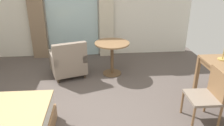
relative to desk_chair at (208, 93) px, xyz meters
The scene contains 8 objects.
ground 1.96m from the desk_chair, behind, with size 6.06×6.56×0.10m, color #564C47.
wall_back 3.77m from the desk_chair, 120.92° to the left, with size 5.66×0.12×2.80m, color white.
balcony_glass_door 3.84m from the desk_chair, 125.55° to the left, with size 1.30×0.02×2.47m, color silver.
curtain_panel_left 4.33m from the desk_chair, 135.94° to the left, with size 0.38×0.10×2.57m, color #897056.
curtain_panel_right 3.34m from the desk_chair, 113.96° to the left, with size 0.36×0.10×2.57m, color beige.
desk_chair is the anchor object (origin of this frame).
armchair_by_window 2.85m from the desk_chair, 141.51° to the left, with size 0.88×0.90×0.82m.
round_cafe_table 2.20m from the desk_chair, 125.29° to the left, with size 0.75×0.75×0.73m.
Camera 1 is at (0.21, -2.83, 2.19)m, focal length 35.56 mm.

